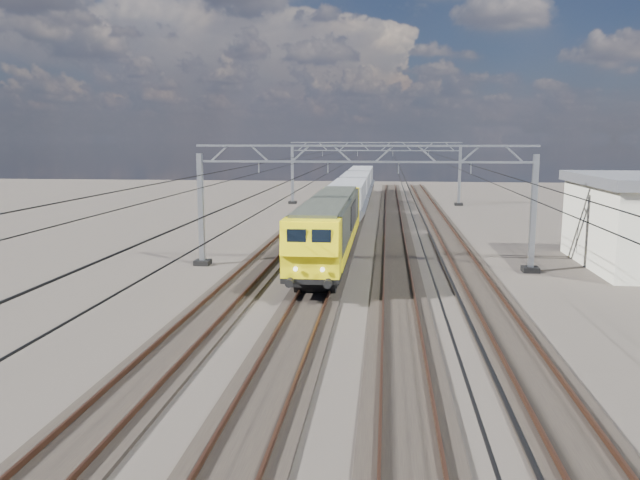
# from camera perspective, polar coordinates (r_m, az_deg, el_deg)

# --- Properties ---
(ground) EXTENTS (160.00, 160.00, 0.00)m
(ground) POSITION_cam_1_polar(r_m,az_deg,el_deg) (32.41, 3.57, -4.04)
(ground) COLOR black
(ground) RESTS_ON ground
(track_outer_west) EXTENTS (2.60, 140.00, 0.30)m
(track_outer_west) POSITION_cam_1_polar(r_m,az_deg,el_deg) (33.19, -6.85, -3.64)
(track_outer_west) COLOR black
(track_outer_west) RESTS_ON ground
(track_loco) EXTENTS (2.60, 140.00, 0.30)m
(track_loco) POSITION_cam_1_polar(r_m,az_deg,el_deg) (32.54, 0.04, -3.84)
(track_loco) COLOR black
(track_loco) RESTS_ON ground
(track_inner_east) EXTENTS (2.60, 140.00, 0.30)m
(track_inner_east) POSITION_cam_1_polar(r_m,az_deg,el_deg) (32.37, 7.12, -3.98)
(track_inner_east) COLOR black
(track_inner_east) RESTS_ON ground
(track_outer_east) EXTENTS (2.60, 140.00, 0.30)m
(track_outer_east) POSITION_cam_1_polar(r_m,az_deg,el_deg) (32.70, 14.16, -4.05)
(track_outer_east) COLOR black
(track_outer_east) RESTS_ON ground
(catenary_gantry_mid) EXTENTS (19.90, 0.90, 7.11)m
(catenary_gantry_mid) POSITION_cam_1_polar(r_m,az_deg,el_deg) (35.72, 3.92, 3.55)
(catenary_gantry_mid) COLOR #8F959C
(catenary_gantry_mid) RESTS_ON ground
(catenary_gantry_far) EXTENTS (19.90, 0.90, 7.11)m
(catenary_gantry_far) POSITION_cam_1_polar(r_m,az_deg,el_deg) (71.62, 5.04, 6.36)
(catenary_gantry_far) COLOR #8F959C
(catenary_gantry_far) RESTS_ON ground
(overhead_wires) EXTENTS (12.03, 140.00, 0.53)m
(overhead_wires) POSITION_cam_1_polar(r_m,az_deg,el_deg) (39.58, 4.18, 6.77)
(overhead_wires) COLOR black
(overhead_wires) RESTS_ON ground
(locomotive) EXTENTS (2.76, 21.10, 3.62)m
(locomotive) POSITION_cam_1_polar(r_m,az_deg,el_deg) (37.38, 0.91, 1.38)
(locomotive) COLOR black
(locomotive) RESTS_ON ground
(hopper_wagon_lead) EXTENTS (3.38, 13.00, 3.25)m
(hopper_wagon_lead) POSITION_cam_1_polar(r_m,az_deg,el_deg) (54.92, 2.58, 3.78)
(hopper_wagon_lead) COLOR black
(hopper_wagon_lead) RESTS_ON ground
(hopper_wagon_mid) EXTENTS (3.38, 13.00, 3.25)m
(hopper_wagon_mid) POSITION_cam_1_polar(r_m,az_deg,el_deg) (69.05, 3.31, 4.88)
(hopper_wagon_mid) COLOR black
(hopper_wagon_mid) RESTS_ON ground
(hopper_wagon_third) EXTENTS (3.38, 13.00, 3.25)m
(hopper_wagon_third) POSITION_cam_1_polar(r_m,az_deg,el_deg) (83.20, 3.79, 5.61)
(hopper_wagon_third) COLOR black
(hopper_wagon_third) RESTS_ON ground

